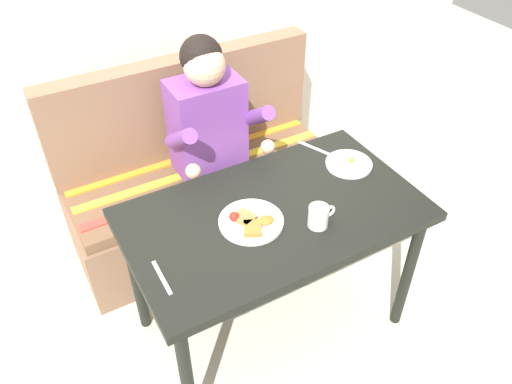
{
  "coord_description": "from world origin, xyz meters",
  "views": [
    {
      "loc": [
        -0.81,
        -1.3,
        2.11
      ],
      "look_at": [
        0.0,
        0.15,
        0.72
      ],
      "focal_mm": 36.03,
      "sensor_mm": 36.0,
      "label": 1
    }
  ],
  "objects_px": {
    "knife": "(316,149)",
    "coffee_mug": "(319,216)",
    "person": "(213,136)",
    "plate_eggs": "(349,164)",
    "plate_breakfast": "(251,221)",
    "fork": "(162,277)",
    "table": "(274,226)",
    "couch": "(202,184)"
  },
  "relations": [
    {
      "from": "plate_eggs",
      "to": "coffee_mug",
      "type": "bearing_deg",
      "value": -143.38
    },
    {
      "from": "table",
      "to": "couch",
      "type": "distance_m",
      "value": 0.83
    },
    {
      "from": "plate_eggs",
      "to": "fork",
      "type": "relative_size",
      "value": 1.22
    },
    {
      "from": "person",
      "to": "coffee_mug",
      "type": "bearing_deg",
      "value": -82.68
    },
    {
      "from": "plate_eggs",
      "to": "couch",
      "type": "bearing_deg",
      "value": 123.93
    },
    {
      "from": "knife",
      "to": "coffee_mug",
      "type": "bearing_deg",
      "value": -146.99
    },
    {
      "from": "plate_eggs",
      "to": "knife",
      "type": "relative_size",
      "value": 1.04
    },
    {
      "from": "person",
      "to": "knife",
      "type": "distance_m",
      "value": 0.49
    },
    {
      "from": "couch",
      "to": "knife",
      "type": "relative_size",
      "value": 7.2
    },
    {
      "from": "plate_eggs",
      "to": "table",
      "type": "bearing_deg",
      "value": -167.37
    },
    {
      "from": "coffee_mug",
      "to": "person",
      "type": "bearing_deg",
      "value": 97.32
    },
    {
      "from": "table",
      "to": "plate_breakfast",
      "type": "height_order",
      "value": "plate_breakfast"
    },
    {
      "from": "plate_breakfast",
      "to": "table",
      "type": "bearing_deg",
      "value": 9.18
    },
    {
      "from": "person",
      "to": "plate_eggs",
      "type": "bearing_deg",
      "value": -48.44
    },
    {
      "from": "plate_breakfast",
      "to": "plate_eggs",
      "type": "bearing_deg",
      "value": 11.91
    },
    {
      "from": "person",
      "to": "fork",
      "type": "relative_size",
      "value": 7.13
    },
    {
      "from": "fork",
      "to": "knife",
      "type": "distance_m",
      "value": 0.99
    },
    {
      "from": "plate_breakfast",
      "to": "coffee_mug",
      "type": "relative_size",
      "value": 2.16
    },
    {
      "from": "person",
      "to": "fork",
      "type": "bearing_deg",
      "value": -127.45
    },
    {
      "from": "couch",
      "to": "coffee_mug",
      "type": "relative_size",
      "value": 12.2
    },
    {
      "from": "plate_breakfast",
      "to": "coffee_mug",
      "type": "distance_m",
      "value": 0.26
    },
    {
      "from": "fork",
      "to": "plate_eggs",
      "type": "bearing_deg",
      "value": 12.47
    },
    {
      "from": "couch",
      "to": "person",
      "type": "xyz_separation_m",
      "value": [
        0.01,
        -0.17,
        0.41
      ]
    },
    {
      "from": "plate_eggs",
      "to": "coffee_mug",
      "type": "xyz_separation_m",
      "value": [
        -0.34,
        -0.25,
        0.04
      ]
    },
    {
      "from": "plate_breakfast",
      "to": "couch",
      "type": "bearing_deg",
      "value": 81.4
    },
    {
      "from": "coffee_mug",
      "to": "table",
      "type": "bearing_deg",
      "value": 125.49
    },
    {
      "from": "couch",
      "to": "plate_eggs",
      "type": "bearing_deg",
      "value": -56.07
    },
    {
      "from": "person",
      "to": "fork",
      "type": "distance_m",
      "value": 0.88
    },
    {
      "from": "couch",
      "to": "plate_breakfast",
      "type": "bearing_deg",
      "value": -98.6
    },
    {
      "from": "plate_breakfast",
      "to": "coffee_mug",
      "type": "bearing_deg",
      "value": -30.31
    },
    {
      "from": "plate_breakfast",
      "to": "fork",
      "type": "relative_size",
      "value": 1.5
    },
    {
      "from": "fork",
      "to": "knife",
      "type": "xyz_separation_m",
      "value": [
        0.91,
        0.38,
        0.0
      ]
    },
    {
      "from": "table",
      "to": "plate_eggs",
      "type": "xyz_separation_m",
      "value": [
        0.45,
        0.1,
        0.09
      ]
    },
    {
      "from": "table",
      "to": "plate_eggs",
      "type": "relative_size",
      "value": 5.78
    },
    {
      "from": "table",
      "to": "coffee_mug",
      "type": "relative_size",
      "value": 10.17
    },
    {
      "from": "table",
      "to": "coffee_mug",
      "type": "bearing_deg",
      "value": -54.51
    },
    {
      "from": "table",
      "to": "plate_breakfast",
      "type": "bearing_deg",
      "value": -170.82
    },
    {
      "from": "person",
      "to": "plate_eggs",
      "type": "xyz_separation_m",
      "value": [
        0.43,
        -0.49,
        -0.0
      ]
    },
    {
      "from": "fork",
      "to": "couch",
      "type": "bearing_deg",
      "value": 59.49
    },
    {
      "from": "plate_eggs",
      "to": "knife",
      "type": "xyz_separation_m",
      "value": [
        -0.06,
        0.17,
        -0.01
      ]
    },
    {
      "from": "plate_eggs",
      "to": "fork",
      "type": "bearing_deg",
      "value": -167.87
    },
    {
      "from": "table",
      "to": "fork",
      "type": "height_order",
      "value": "fork"
    }
  ]
}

